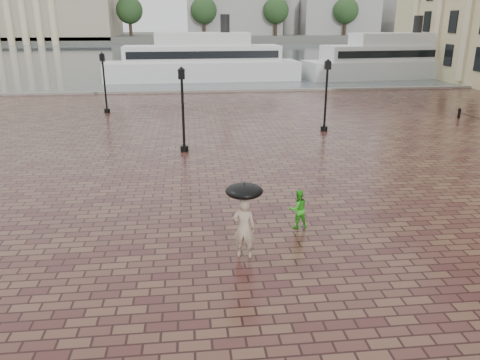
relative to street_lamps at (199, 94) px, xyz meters
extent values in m
plane|color=#3B1C1B|center=(5.00, -15.33, -2.33)|extent=(300.00, 300.00, 0.00)
plane|color=#41494F|center=(5.00, 76.67, -2.33)|extent=(240.00, 240.00, 0.00)
cube|color=slate|center=(5.00, 16.67, -2.33)|extent=(80.00, 0.60, 0.30)
cube|color=#4C4C47|center=(5.00, 144.67, -1.33)|extent=(300.00, 60.00, 2.00)
cube|color=gray|center=(-50.00, 129.67, 9.67)|extent=(55.00, 30.00, 22.00)
cube|color=gray|center=(15.00, 134.67, 6.67)|extent=(30.00, 22.00, 14.00)
cube|color=gray|center=(50.00, 134.67, 5.17)|extent=(25.00, 22.00, 11.00)
cube|color=gray|center=(85.00, 134.67, 7.67)|extent=(35.00, 22.00, 16.00)
cylinder|color=gray|center=(35.00, 134.67, 9.67)|extent=(6.00, 6.00, 20.00)
cylinder|color=#2D2119|center=(-40.00, 122.67, 1.67)|extent=(1.00, 1.00, 8.00)
sphere|color=#1D3719|center=(-40.00, 122.67, 7.17)|extent=(8.00, 8.00, 8.00)
cylinder|color=#2D2119|center=(-17.50, 122.67, 1.67)|extent=(1.00, 1.00, 8.00)
sphere|color=#1D3719|center=(-17.50, 122.67, 7.17)|extent=(8.00, 8.00, 8.00)
cylinder|color=#2D2119|center=(5.00, 122.67, 1.67)|extent=(1.00, 1.00, 8.00)
sphere|color=#1D3719|center=(5.00, 122.67, 7.17)|extent=(8.00, 8.00, 8.00)
cylinder|color=#2D2119|center=(27.50, 122.67, 1.67)|extent=(1.00, 1.00, 8.00)
sphere|color=#1D3719|center=(27.50, 122.67, 7.17)|extent=(8.00, 8.00, 8.00)
cylinder|color=#2D2119|center=(50.00, 122.67, 1.67)|extent=(1.00, 1.00, 8.00)
sphere|color=#1D3719|center=(50.00, 122.67, 7.17)|extent=(8.00, 8.00, 8.00)
cylinder|color=#2D2119|center=(72.50, 122.67, 1.67)|extent=(1.00, 1.00, 8.00)
sphere|color=#1D3719|center=(72.50, 122.67, 7.17)|extent=(8.00, 8.00, 8.00)
cylinder|color=#2D2119|center=(95.00, 122.67, 1.67)|extent=(1.00, 1.00, 8.00)
sphere|color=#1D3719|center=(95.00, 122.67, 7.17)|extent=(8.00, 8.00, 8.00)
cylinder|color=black|center=(19.00, 1.67, -2.03)|extent=(0.20, 0.20, 0.60)
sphere|color=black|center=(19.00, 1.67, -1.71)|extent=(0.22, 0.22, 0.22)
cylinder|color=black|center=(-1.00, -5.33, -2.18)|extent=(0.44, 0.44, 0.30)
cylinder|color=black|center=(-1.00, -5.33, -0.33)|extent=(0.14, 0.14, 4.00)
cube|color=black|center=(-1.00, -5.33, 1.82)|extent=(0.35, 0.35, 0.50)
sphere|color=beige|center=(-1.00, -5.33, 1.82)|extent=(0.28, 0.28, 0.28)
cylinder|color=black|center=(8.00, -1.33, -2.18)|extent=(0.44, 0.44, 0.30)
cylinder|color=black|center=(8.00, -1.33, -0.33)|extent=(0.14, 0.14, 4.00)
cube|color=black|center=(8.00, -1.33, 1.82)|extent=(0.35, 0.35, 0.50)
sphere|color=beige|center=(8.00, -1.33, 1.82)|extent=(0.28, 0.28, 0.28)
cylinder|color=black|center=(-7.00, 6.67, -2.18)|extent=(0.44, 0.44, 0.30)
cylinder|color=black|center=(-7.00, 6.67, -0.33)|extent=(0.14, 0.14, 4.00)
cube|color=black|center=(-7.00, 6.67, 1.82)|extent=(0.35, 0.35, 0.50)
sphere|color=beige|center=(-7.00, 6.67, 1.82)|extent=(0.28, 0.28, 0.28)
imported|color=tan|center=(0.83, -17.66, -1.38)|extent=(0.78, 0.61, 1.88)
imported|color=green|center=(2.92, -15.77, -1.64)|extent=(0.76, 0.64, 1.38)
cube|color=silver|center=(1.12, 26.41, -1.24)|extent=(22.80, 6.24, 2.17)
cube|color=silver|center=(1.12, 26.41, 0.75)|extent=(18.25, 5.36, 1.81)
cube|color=silver|center=(1.12, 26.41, 2.38)|extent=(11.00, 4.55, 1.45)
cylinder|color=black|center=(3.83, 26.51, 4.01)|extent=(1.09, 1.09, 2.17)
cube|color=black|center=(1.21, 24.01, 0.75)|extent=(17.18, 0.72, 0.81)
cube|color=black|center=(1.03, 28.80, 0.75)|extent=(17.18, 0.72, 0.81)
cube|color=silver|center=(24.56, 26.16, -1.26)|extent=(22.68, 7.66, 2.13)
cube|color=silver|center=(24.56, 26.16, 0.70)|extent=(18.18, 6.49, 1.78)
cube|color=silver|center=(24.56, 26.16, 2.30)|extent=(11.05, 5.20, 1.42)
cylinder|color=black|center=(27.21, 26.45, 3.90)|extent=(1.07, 1.07, 2.13)
cube|color=black|center=(24.81, 23.82, 0.70)|extent=(16.82, 1.89, 0.80)
cube|color=black|center=(24.31, 28.51, 0.70)|extent=(16.82, 1.89, 0.80)
cylinder|color=black|center=(0.83, -17.66, -0.73)|extent=(0.02, 0.02, 0.95)
ellipsoid|color=black|center=(0.83, -17.66, -0.20)|extent=(1.10, 1.10, 0.39)
camera|label=1|loc=(-0.69, -30.30, 4.52)|focal=35.00mm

